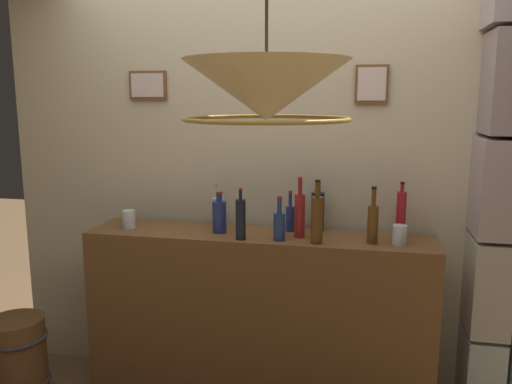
# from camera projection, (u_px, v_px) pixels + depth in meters

# --- Properties ---
(panelled_rear_partition) EXTENTS (3.33, 0.15, 2.71)m
(panelled_rear_partition) POSITION_uv_depth(u_px,v_px,m) (267.00, 157.00, 3.11)
(panelled_rear_partition) COLOR beige
(panelled_rear_partition) RESTS_ON ground
(bar_shelf_unit) EXTENTS (1.97, 0.39, 1.03)m
(bar_shelf_unit) POSITION_uv_depth(u_px,v_px,m) (258.00, 319.00, 3.01)
(bar_shelf_unit) COLOR brown
(bar_shelf_unit) RESTS_ON ground
(liquor_bottle_vodka) EXTENTS (0.06, 0.06, 0.34)m
(liquor_bottle_vodka) POSITION_uv_depth(u_px,v_px,m) (317.00, 218.00, 2.70)
(liquor_bottle_vodka) COLOR #583512
(liquor_bottle_vodka) RESTS_ON bar_shelf_unit
(liquor_bottle_amaro) EXTENTS (0.08, 0.08, 0.29)m
(liquor_bottle_amaro) POSITION_uv_depth(u_px,v_px,m) (318.00, 211.00, 2.98)
(liquor_bottle_amaro) COLOR black
(liquor_bottle_amaro) RESTS_ON bar_shelf_unit
(liquor_bottle_gin) EXTENTS (0.05, 0.05, 0.25)m
(liquor_bottle_gin) POSITION_uv_depth(u_px,v_px,m) (216.00, 210.00, 3.10)
(liquor_bottle_gin) COLOR #A7D7BE
(liquor_bottle_gin) RESTS_ON bar_shelf_unit
(liquor_bottle_bourbon) EXTENTS (0.06, 0.06, 0.24)m
(liquor_bottle_bourbon) POSITION_uv_depth(u_px,v_px,m) (279.00, 225.00, 2.77)
(liquor_bottle_bourbon) COLOR navy
(liquor_bottle_bourbon) RESTS_ON bar_shelf_unit
(liquor_bottle_sherry) EXTENTS (0.08, 0.08, 0.24)m
(liquor_bottle_sherry) POSITION_uv_depth(u_px,v_px,m) (219.00, 216.00, 2.93)
(liquor_bottle_sherry) COLOR navy
(liquor_bottle_sherry) RESTS_ON bar_shelf_unit
(liquor_bottle_mezcal) EXTENTS (0.05, 0.05, 0.31)m
(liquor_bottle_mezcal) POSITION_uv_depth(u_px,v_px,m) (401.00, 214.00, 2.82)
(liquor_bottle_mezcal) COLOR #A61B21
(liquor_bottle_mezcal) RESTS_ON bar_shelf_unit
(liquor_bottle_port) EXTENTS (0.06, 0.06, 0.30)m
(liquor_bottle_port) POSITION_uv_depth(u_px,v_px,m) (373.00, 222.00, 2.71)
(liquor_bottle_port) COLOR #5B3715
(liquor_bottle_port) RESTS_ON bar_shelf_unit
(liquor_bottle_scotch) EXTENTS (0.05, 0.05, 0.24)m
(liquor_bottle_scotch) POSITION_uv_depth(u_px,v_px,m) (290.00, 217.00, 2.96)
(liquor_bottle_scotch) COLOR navy
(liquor_bottle_scotch) RESTS_ON bar_shelf_unit
(liquor_bottle_tequila) EXTENTS (0.06, 0.06, 0.34)m
(liquor_bottle_tequila) POSITION_uv_depth(u_px,v_px,m) (300.00, 214.00, 2.83)
(liquor_bottle_tequila) COLOR maroon
(liquor_bottle_tequila) RESTS_ON bar_shelf_unit
(liquor_bottle_vermouth) EXTENTS (0.05, 0.05, 0.28)m
(liquor_bottle_vermouth) POSITION_uv_depth(u_px,v_px,m) (241.00, 219.00, 2.78)
(liquor_bottle_vermouth) COLOR black
(liquor_bottle_vermouth) RESTS_ON bar_shelf_unit
(glass_tumbler_rocks) EXTENTS (0.08, 0.08, 0.10)m
(glass_tumbler_rocks) POSITION_uv_depth(u_px,v_px,m) (400.00, 235.00, 2.70)
(glass_tumbler_rocks) COLOR silver
(glass_tumbler_rocks) RESTS_ON bar_shelf_unit
(glass_tumbler_highball) EXTENTS (0.08, 0.08, 0.10)m
(glass_tumbler_highball) POSITION_uv_depth(u_px,v_px,m) (129.00, 219.00, 3.05)
(glass_tumbler_highball) COLOR silver
(glass_tumbler_highball) RESTS_ON bar_shelf_unit
(pendant_lamp) EXTENTS (0.61, 0.61, 0.62)m
(pendant_lamp) POSITION_uv_depth(u_px,v_px,m) (266.00, 92.00, 1.86)
(pendant_lamp) COLOR beige
(wooden_barrel) EXTENTS (0.36, 0.36, 0.51)m
(wooden_barrel) POSITION_uv_depth(u_px,v_px,m) (18.00, 359.00, 3.07)
(wooden_barrel) COLOR brown
(wooden_barrel) RESTS_ON ground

